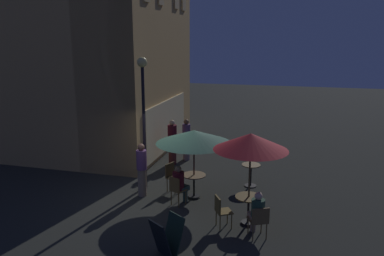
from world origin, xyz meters
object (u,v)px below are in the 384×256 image
object	(u,v)px
cafe_table_1	(194,181)
patron_standing_4	(186,139)
cafe_chair_2	(172,174)
cafe_table_2	(251,172)
menu_sandwich_board	(167,237)
patron_standing_3	(142,170)
street_lamp_near_corner	(143,99)
patio_umbrella_1	(194,137)
cafe_chair_0	(221,209)
patio_umbrella_0	(251,142)
cafe_chair_3	(177,188)
patron_standing_2	(172,142)
cafe_chair_1	(259,219)
patron_seated_1	(180,182)
cafe_table_0	(248,204)
patron_seated_0	(257,211)

from	to	relation	value
cafe_table_1	patron_standing_4	bearing A→B (deg)	19.35
cafe_chair_2	patron_standing_4	size ratio (longest dim) A/B	0.55
cafe_table_2	menu_sandwich_board	bearing A→B (deg)	163.89
patron_standing_3	cafe_chair_2	bearing A→B (deg)	67.41
street_lamp_near_corner	cafe_chair_2	bearing A→B (deg)	-94.20
street_lamp_near_corner	patio_umbrella_1	size ratio (longest dim) A/B	1.85
cafe_chair_0	patio_umbrella_0	bearing A→B (deg)	-0.00
cafe_table_1	cafe_chair_3	bearing A→B (deg)	153.93
cafe_chair_0	patron_standing_4	distance (m)	5.85
cafe_chair_0	patron_standing_2	distance (m)	5.42
menu_sandwich_board	cafe_chair_1	bearing A→B (deg)	-22.43
cafe_table_1	patron_standing_2	distance (m)	3.37
patron_seated_1	cafe_table_1	bearing A→B (deg)	-0.00
cafe_chair_3	patron_seated_1	world-z (taller)	patron_seated_1
patio_umbrella_0	cafe_chair_1	world-z (taller)	patio_umbrella_0
cafe_table_2	cafe_chair_1	size ratio (longest dim) A/B	0.89
street_lamp_near_corner	cafe_chair_1	xyz separation A→B (m)	(-2.41, -3.94, -2.45)
street_lamp_near_corner	cafe_chair_0	bearing A→B (deg)	-125.59
cafe_table_0	cafe_table_1	size ratio (longest dim) A/B	1.04
patio_umbrella_1	patron_standing_2	world-z (taller)	patio_umbrella_1
patio_umbrella_1	cafe_chair_1	xyz separation A→B (m)	(-2.01, -2.18, -1.43)
cafe_chair_0	street_lamp_near_corner	bearing A→B (deg)	114.15
menu_sandwich_board	patron_standing_2	bearing A→B (deg)	50.61
street_lamp_near_corner	menu_sandwich_board	bearing A→B (deg)	-151.63
patron_standing_2	patron_standing_4	xyz separation A→B (m)	(0.69, -0.37, -0.04)
cafe_table_1	patron_standing_2	size ratio (longest dim) A/B	0.42
patron_seated_1	patron_standing_4	size ratio (longest dim) A/B	0.72
menu_sandwich_board	patron_seated_1	size ratio (longest dim) A/B	0.74
cafe_chair_2	patron_seated_0	world-z (taller)	patron_seated_0
cafe_chair_2	cafe_chair_3	distance (m)	1.14
cafe_chair_2	cafe_chair_0	bearing A→B (deg)	-23.35
cafe_table_1	cafe_table_0	bearing A→B (deg)	-125.48
menu_sandwich_board	cafe_chair_2	bearing A→B (deg)	49.97
patio_umbrella_1	patio_umbrella_0	bearing A→B (deg)	-125.48
patio_umbrella_0	patron_standing_2	xyz separation A→B (m)	(4.23, 3.48, -1.38)
street_lamp_near_corner	patron_seated_0	world-z (taller)	street_lamp_near_corner
cafe_chair_3	patron_standing_2	distance (m)	3.86
cafe_table_1	cafe_chair_0	distance (m)	2.06
patron_standing_3	patron_standing_4	distance (m)	3.90
street_lamp_near_corner	patron_standing_4	distance (m)	3.87
patron_seated_1	patron_standing_2	world-z (taller)	patron_standing_2
cafe_table_2	street_lamp_near_corner	bearing A→B (deg)	106.46
cafe_chair_2	patron_standing_2	distance (m)	2.73
cafe_table_1	patron_seated_0	xyz separation A→B (m)	(-1.88, -2.11, 0.13)
patron_seated_0	patio_umbrella_0	bearing A→B (deg)	0.00
cafe_table_2	patron_seated_0	bearing A→B (deg)	-170.97
patio_umbrella_0	patron_standing_2	distance (m)	5.64
patron_standing_2	patron_standing_3	xyz separation A→B (m)	(-3.19, -0.03, -0.03)
street_lamp_near_corner	patio_umbrella_1	world-z (taller)	street_lamp_near_corner
cafe_table_2	cafe_chair_3	distance (m)	2.86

